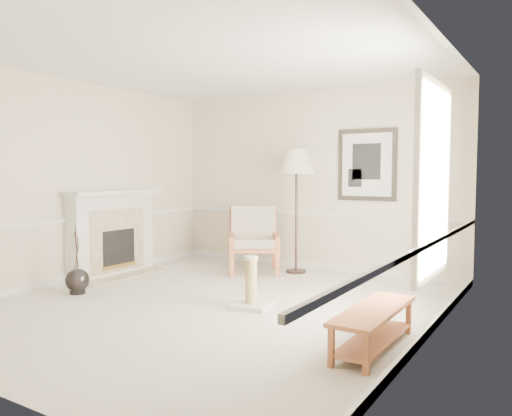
{
  "coord_description": "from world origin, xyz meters",
  "views": [
    {
      "loc": [
        3.57,
        -4.69,
        1.57
      ],
      "look_at": [
        0.2,
        0.7,
        1.13
      ],
      "focal_mm": 35.0,
      "sensor_mm": 36.0,
      "label": 1
    }
  ],
  "objects": [
    {
      "name": "ground",
      "position": [
        0.0,
        0.0,
        0.0
      ],
      "size": [
        5.5,
        5.5,
        0.0
      ],
      "primitive_type": "plane",
      "color": "silver",
      "rests_on": "ground"
    },
    {
      "name": "scratching_post",
      "position": [
        0.48,
        0.15,
        0.19
      ],
      "size": [
        0.51,
        0.51,
        0.61
      ],
      "rotation": [
        0.0,
        0.0,
        0.22
      ],
      "color": "silver",
      "rests_on": "ground"
    },
    {
      "name": "room",
      "position": [
        0.14,
        0.08,
        1.87
      ],
      "size": [
        5.04,
        5.54,
        2.92
      ],
      "color": "beige",
      "rests_on": "ground"
    },
    {
      "name": "floor_vase",
      "position": [
        -1.81,
        -0.48,
        0.17
      ],
      "size": [
        0.31,
        0.31,
        0.9
      ],
      "rotation": [
        0.0,
        0.0,
        0.11
      ],
      "color": "black",
      "rests_on": "ground"
    },
    {
      "name": "armchair",
      "position": [
        -0.68,
        2.04,
        0.56
      ],
      "size": [
        1.12,
        1.14,
        1.05
      ],
      "rotation": [
        0.0,
        0.0,
        0.6
      ],
      "color": "#A95836",
      "rests_on": "ground"
    },
    {
      "name": "floor_lamp",
      "position": [
        -0.03,
        2.28,
        1.7
      ],
      "size": [
        0.73,
        0.73,
        1.95
      ],
      "rotation": [
        0.0,
        0.0,
        0.21
      ],
      "color": "black",
      "rests_on": "ground"
    },
    {
      "name": "fireplace",
      "position": [
        -2.34,
        0.6,
        0.64
      ],
      "size": [
        0.64,
        1.64,
        1.31
      ],
      "color": "white",
      "rests_on": "ground"
    },
    {
      "name": "bench",
      "position": [
        2.15,
        -0.43,
        0.25
      ],
      "size": [
        0.4,
        1.3,
        0.37
      ],
      "rotation": [
        0.0,
        0.0,
        -0.01
      ],
      "color": "#A95836",
      "rests_on": "ground"
    }
  ]
}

